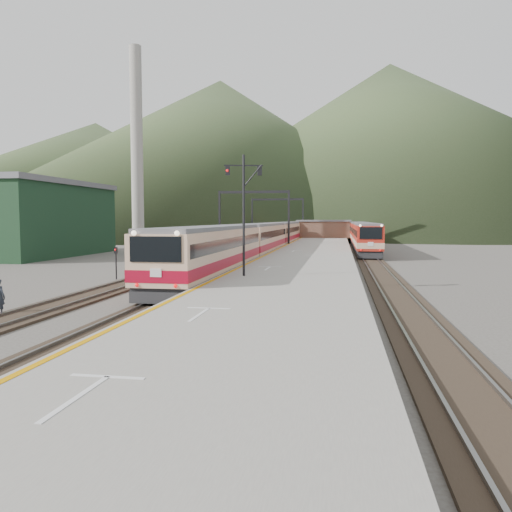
# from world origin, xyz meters

# --- Properties ---
(track_main) EXTENTS (2.60, 200.00, 0.23)m
(track_main) POSITION_xyz_m (0.00, 40.00, 0.07)
(track_main) COLOR black
(track_main) RESTS_ON ground
(track_far) EXTENTS (2.60, 200.00, 0.23)m
(track_far) POSITION_xyz_m (-5.00, 40.00, 0.07)
(track_far) COLOR black
(track_far) RESTS_ON ground
(track_second) EXTENTS (2.60, 200.00, 0.23)m
(track_second) POSITION_xyz_m (11.50, 40.00, 0.07)
(track_second) COLOR black
(track_second) RESTS_ON ground
(platform) EXTENTS (8.00, 100.00, 1.00)m
(platform) POSITION_xyz_m (5.60, 38.00, 0.50)
(platform) COLOR gray
(platform) RESTS_ON ground
(gantry_near) EXTENTS (9.55, 0.25, 8.00)m
(gantry_near) POSITION_xyz_m (-2.85, 55.00, 5.59)
(gantry_near) COLOR black
(gantry_near) RESTS_ON ground
(gantry_far) EXTENTS (9.55, 0.25, 8.00)m
(gantry_far) POSITION_xyz_m (-2.85, 80.00, 5.59)
(gantry_far) COLOR black
(gantry_far) RESTS_ON ground
(warehouse) EXTENTS (14.50, 20.50, 8.60)m
(warehouse) POSITION_xyz_m (-28.00, 42.00, 4.32)
(warehouse) COLOR #15321E
(warehouse) RESTS_ON ground
(smokestack) EXTENTS (1.80, 1.80, 30.00)m
(smokestack) POSITION_xyz_m (-22.00, 62.00, 15.00)
(smokestack) COLOR #9E998E
(smokestack) RESTS_ON ground
(station_shed) EXTENTS (9.40, 4.40, 3.10)m
(station_shed) POSITION_xyz_m (5.60, 78.00, 2.57)
(station_shed) COLOR brown
(station_shed) RESTS_ON platform
(hill_a) EXTENTS (180.00, 180.00, 60.00)m
(hill_a) POSITION_xyz_m (-40.00, 190.00, 30.00)
(hill_a) COLOR #364926
(hill_a) RESTS_ON ground
(hill_b) EXTENTS (220.00, 220.00, 75.00)m
(hill_b) POSITION_xyz_m (30.00, 230.00, 37.50)
(hill_b) COLOR #364926
(hill_b) RESTS_ON ground
(hill_d) EXTENTS (200.00, 200.00, 55.00)m
(hill_d) POSITION_xyz_m (-120.00, 240.00, 27.50)
(hill_d) COLOR #364926
(hill_d) RESTS_ON ground
(main_train) EXTENTS (3.07, 84.06, 3.75)m
(main_train) POSITION_xyz_m (0.00, 53.92, 2.10)
(main_train) COLOR tan
(main_train) RESTS_ON track_main
(second_train) EXTENTS (2.70, 55.43, 3.29)m
(second_train) POSITION_xyz_m (11.50, 68.82, 1.88)
(second_train) COLOR #AE2418
(second_train) RESTS_ON track_second
(signal_mast) EXTENTS (2.15, 0.69, 6.84)m
(signal_mast) POSITION_xyz_m (3.07, 17.62, 5.18)
(signal_mast) COLOR black
(signal_mast) RESTS_ON platform
(short_signal_b) EXTENTS (0.26, 0.23, 2.27)m
(short_signal_b) POSITION_xyz_m (-2.62, 28.87, 1.46)
(short_signal_b) COLOR black
(short_signal_b) RESTS_ON ground
(short_signal_c) EXTENTS (0.25, 0.21, 2.27)m
(short_signal_c) POSITION_xyz_m (-7.03, 22.54, 1.46)
(short_signal_c) COLOR black
(short_signal_c) RESTS_ON ground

